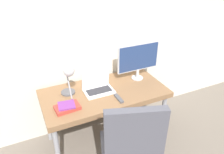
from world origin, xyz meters
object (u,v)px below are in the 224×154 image
at_px(monitor, 138,59).
at_px(office_chair, 131,148).
at_px(desk_lamp, 69,76).
at_px(laptop, 98,87).
at_px(book_stack, 67,107).

bearing_deg(monitor, office_chair, -123.16).
bearing_deg(office_chair, desk_lamp, 111.64).
bearing_deg(monitor, laptop, -173.19).
bearing_deg(desk_lamp, office_chair, -68.36).
xyz_separation_m(laptop, monitor, (0.54, 0.06, 0.21)).
distance_m(laptop, office_chair, 0.80).
bearing_deg(desk_lamp, monitor, 5.60).
bearing_deg(laptop, monitor, 6.81).
distance_m(office_chair, book_stack, 0.73).
bearing_deg(laptop, desk_lamp, -176.50).
xyz_separation_m(monitor, book_stack, (-0.94, -0.25, -0.24)).
relative_size(desk_lamp, book_stack, 1.60).
relative_size(laptop, office_chair, 0.30).
xyz_separation_m(desk_lamp, book_stack, (-0.08, -0.16, -0.24)).
height_order(laptop, desk_lamp, desk_lamp).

